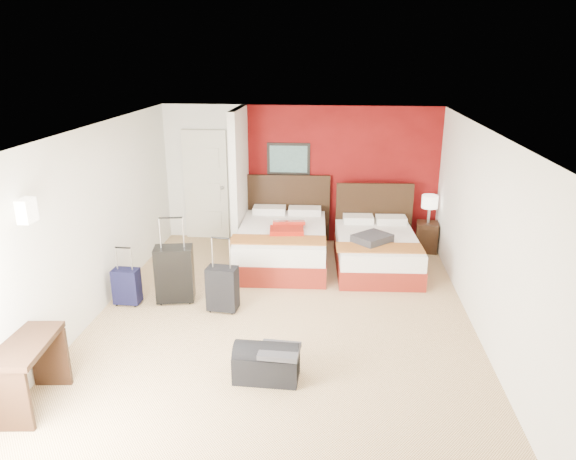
# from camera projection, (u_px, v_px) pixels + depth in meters

# --- Properties ---
(ground) EXTENTS (6.50, 6.50, 0.00)m
(ground) POSITION_uv_depth(u_px,v_px,m) (282.00, 320.00, 7.09)
(ground) COLOR #D5B583
(ground) RESTS_ON ground
(room_walls) EXTENTS (5.02, 6.52, 2.50)m
(room_walls) POSITION_uv_depth(u_px,v_px,m) (200.00, 199.00, 8.15)
(room_walls) COLOR white
(room_walls) RESTS_ON ground
(red_accent_panel) EXTENTS (3.50, 0.04, 2.50)m
(red_accent_panel) POSITION_uv_depth(u_px,v_px,m) (341.00, 176.00, 9.67)
(red_accent_panel) COLOR maroon
(red_accent_panel) RESTS_ON ground
(partition_wall) EXTENTS (0.12, 1.20, 2.50)m
(partition_wall) POSITION_uv_depth(u_px,v_px,m) (240.00, 182.00, 9.24)
(partition_wall) COLOR silver
(partition_wall) RESTS_ON ground
(entry_door) EXTENTS (0.82, 0.06, 2.05)m
(entry_door) POSITION_uv_depth(u_px,v_px,m) (206.00, 185.00, 9.93)
(entry_door) COLOR silver
(entry_door) RESTS_ON ground
(bed_left) EXTENTS (1.53, 2.12, 0.62)m
(bed_left) POSITION_uv_depth(u_px,v_px,m) (282.00, 246.00, 8.91)
(bed_left) COLOR white
(bed_left) RESTS_ON ground
(bed_right) EXTENTS (1.38, 1.91, 0.55)m
(bed_right) POSITION_uv_depth(u_px,v_px,m) (376.00, 252.00, 8.70)
(bed_right) COLOR white
(bed_right) RESTS_ON ground
(red_suitcase_open) EXTENTS (0.61, 0.79, 0.09)m
(red_suitcase_open) POSITION_uv_depth(u_px,v_px,m) (288.00, 227.00, 8.70)
(red_suitcase_open) COLOR #A61A0E
(red_suitcase_open) RESTS_ON bed_left
(jacket_bundle) EXTENTS (0.69, 0.69, 0.13)m
(jacket_bundle) POSITION_uv_depth(u_px,v_px,m) (372.00, 239.00, 8.32)
(jacket_bundle) COLOR #36363B
(jacket_bundle) RESTS_ON bed_right
(nightstand) EXTENTS (0.42, 0.42, 0.53)m
(nightstand) POSITION_uv_depth(u_px,v_px,m) (427.00, 237.00, 9.47)
(nightstand) COLOR #311D10
(nightstand) RESTS_ON ground
(table_lamp) EXTENTS (0.37, 0.37, 0.50)m
(table_lamp) POSITION_uv_depth(u_px,v_px,m) (429.00, 209.00, 9.31)
(table_lamp) COLOR beige
(table_lamp) RESTS_ON nightstand
(suitcase_black) EXTENTS (0.58, 0.42, 0.79)m
(suitcase_black) POSITION_uv_depth(u_px,v_px,m) (175.00, 276.00, 7.51)
(suitcase_black) COLOR black
(suitcase_black) RESTS_ON ground
(suitcase_charcoal) EXTENTS (0.43, 0.30, 0.60)m
(suitcase_charcoal) POSITION_uv_depth(u_px,v_px,m) (223.00, 290.00, 7.27)
(suitcase_charcoal) COLOR black
(suitcase_charcoal) RESTS_ON ground
(suitcase_navy) EXTENTS (0.37, 0.23, 0.50)m
(suitcase_navy) POSITION_uv_depth(u_px,v_px,m) (127.00, 288.00, 7.47)
(suitcase_navy) COLOR black
(suitcase_navy) RESTS_ON ground
(duffel_bag) EXTENTS (0.71, 0.39, 0.35)m
(duffel_bag) POSITION_uv_depth(u_px,v_px,m) (266.00, 364.00, 5.77)
(duffel_bag) COLOR black
(duffel_bag) RESTS_ON ground
(jacket_draped) EXTENTS (0.45, 0.39, 0.06)m
(jacket_draped) POSITION_uv_depth(u_px,v_px,m) (280.00, 351.00, 5.65)
(jacket_draped) COLOR #3C3B41
(jacket_draped) RESTS_ON duffel_bag
(desk) EXTENTS (0.52, 0.91, 0.73)m
(desk) POSITION_uv_depth(u_px,v_px,m) (31.00, 375.00, 5.27)
(desk) COLOR black
(desk) RESTS_ON ground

